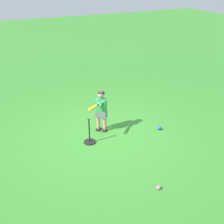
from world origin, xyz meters
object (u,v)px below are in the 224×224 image
child_batter (101,108)px  play_ball_by_bucket (158,187)px  batting_tee (90,139)px  play_ball_far_right (159,128)px

child_batter → play_ball_by_bucket: 2.53m
play_ball_by_bucket → child_batter: bearing=-179.5°
play_ball_by_bucket → batting_tee: 2.14m
play_ball_by_bucket → batting_tee: bearing=-166.3°
child_batter → play_ball_far_right: child_batter is taller
play_ball_by_bucket → play_ball_far_right: (-1.80, 1.32, 0.01)m
batting_tee → child_batter: bearing=128.0°
child_batter → play_ball_by_bucket: (2.45, 0.02, -0.61)m
child_batter → play_ball_by_bucket: size_ratio=13.54×
play_ball_by_bucket → play_ball_far_right: size_ratio=0.77×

